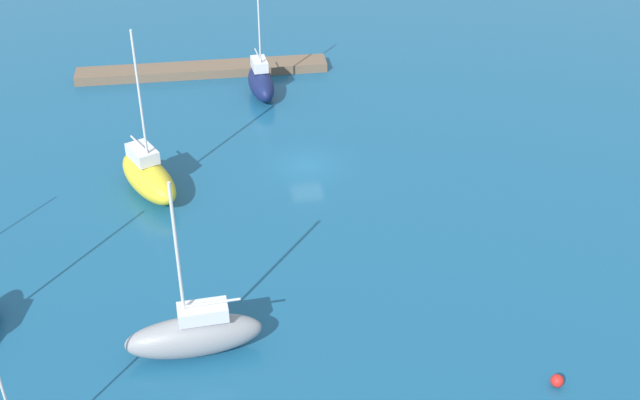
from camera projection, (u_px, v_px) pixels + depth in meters
water at (307, 166)px, 63.36m from camera, size 160.00×160.00×0.00m
pier_dock at (203, 70)px, 77.63m from camera, size 23.75×2.63×0.84m
sailboat_navy_inner_mooring at (261, 82)px, 73.14m from camera, size 2.72×6.30×10.68m
sailboat_gray_west_end at (195, 334)px, 45.23m from camera, size 7.79×2.77×11.38m
sailboat_yellow_off_beacon at (148, 176)px, 59.26m from camera, size 5.60×7.69×12.81m
mooring_buoy_red at (557, 381)px, 43.61m from camera, size 0.72×0.72×0.72m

